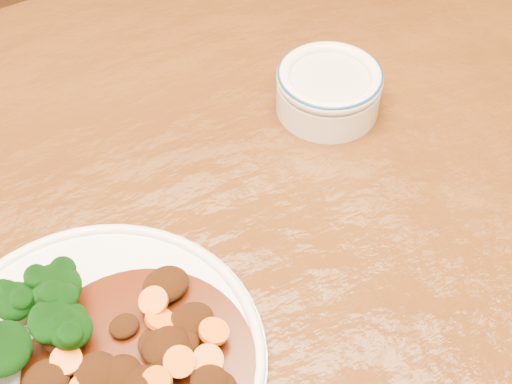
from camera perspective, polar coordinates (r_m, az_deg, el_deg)
dining_table at (r=0.68m, az=-4.05°, el=-9.32°), size 1.54×0.96×0.75m
dinner_plate at (r=0.57m, az=-12.85°, el=-13.23°), size 0.26×0.26×0.02m
broccoli_florets at (r=0.56m, az=-18.54°, el=-10.44°), size 0.13×0.08×0.05m
mince_stew at (r=0.55m, az=-9.56°, el=-13.50°), size 0.18×0.18×0.03m
dip_bowl at (r=0.73m, az=5.84°, el=8.25°), size 0.11×0.11×0.05m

